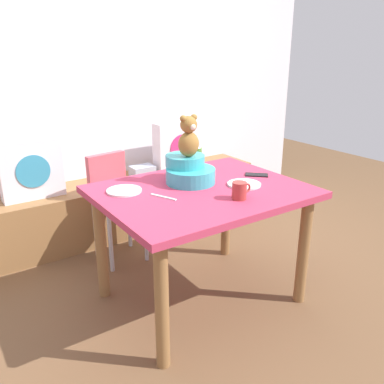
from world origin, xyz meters
The scene contains 16 objects.
ground_plane centered at (0.00, 0.00, 0.00)m, with size 8.00×8.00×0.00m, color brown.
back_wall centered at (0.00, 1.48, 1.30)m, with size 4.40×0.10×2.60m, color silver.
window_bench centered at (0.00, 1.21, 0.23)m, with size 2.60×0.44×0.46m, color olive.
pillow_floral_left centered at (-0.68, 1.19, 0.68)m, with size 0.44×0.15×0.44m.
pillow_floral_right centered at (0.59, 1.19, 0.68)m, with size 0.44×0.15×0.44m.
book_stack centered at (0.24, 1.21, 0.50)m, with size 0.20×0.14×0.09m, color #9CA4B9.
dining_table centered at (0.00, 0.00, 0.63)m, with size 1.18×0.93×0.74m.
highchair centered at (-0.20, 0.78, 0.52)m, with size 0.36×0.48×0.79m.
infant_seat_teal centered at (0.01, 0.15, 0.81)m, with size 0.30×0.33×0.16m.
teddy_bear centered at (0.01, 0.15, 1.02)m, with size 0.13×0.12×0.25m.
ketchup_bottle centered at (0.20, 0.34, 0.83)m, with size 0.07×0.07×0.18m.
coffee_mug centered at (0.07, -0.25, 0.79)m, with size 0.12×0.08×0.09m.
dinner_plate_near centered at (-0.40, 0.21, 0.75)m, with size 0.20×0.20×0.01m, color white.
dinner_plate_far centered at (0.25, -0.09, 0.75)m, with size 0.20×0.20×0.01m, color white.
cell_phone centered at (0.44, 0.01, 0.74)m, with size 0.07×0.14×0.01m, color black.
table_fork centered at (-0.26, 0.00, 0.74)m, with size 0.02×0.17×0.01m, color silver.
Camera 1 is at (-1.30, -1.82, 1.52)m, focal length 38.02 mm.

